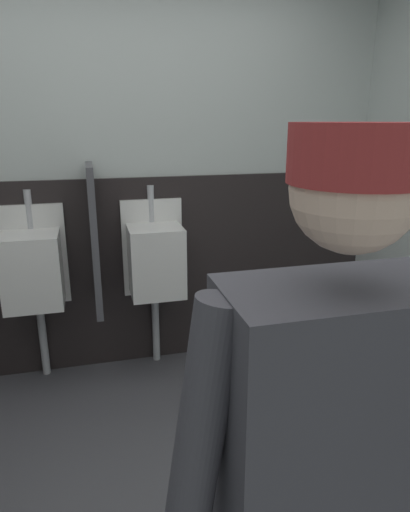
# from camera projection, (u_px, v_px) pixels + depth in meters

# --- Properties ---
(wall_back) EXTENTS (4.05, 0.12, 2.71)m
(wall_back) POSITION_uv_depth(u_px,v_px,m) (122.00, 166.00, 2.93)
(wall_back) COLOR silver
(wall_back) RESTS_ON ground_plane
(wainscot_band_back) EXTENTS (3.45, 0.03, 1.29)m
(wainscot_band_back) POSITION_uv_depth(u_px,v_px,m) (129.00, 273.00, 3.07)
(wainscot_band_back) COLOR black
(wainscot_band_back) RESTS_ON ground_plane
(urinal_left) EXTENTS (0.40, 0.34, 1.24)m
(urinal_left) POSITION_uv_depth(u_px,v_px,m) (33.00, 268.00, 2.75)
(urinal_left) COLOR white
(urinal_left) RESTS_ON ground_plane
(urinal_middle) EXTENTS (0.40, 0.34, 1.24)m
(urinal_middle) POSITION_uv_depth(u_px,v_px,m) (155.00, 259.00, 2.93)
(urinal_middle) COLOR white
(urinal_middle) RESTS_ON ground_plane
(privacy_divider_panel) EXTENTS (0.04, 0.40, 0.90)m
(privacy_divider_panel) POSITION_uv_depth(u_px,v_px,m) (94.00, 240.00, 2.73)
(privacy_divider_panel) COLOR #4C4C51
(person) EXTENTS (0.67, 0.60, 1.64)m
(person) POSITION_uv_depth(u_px,v_px,m) (330.00, 468.00, 0.91)
(person) COLOR #2D3342
(person) RESTS_ON ground_plane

